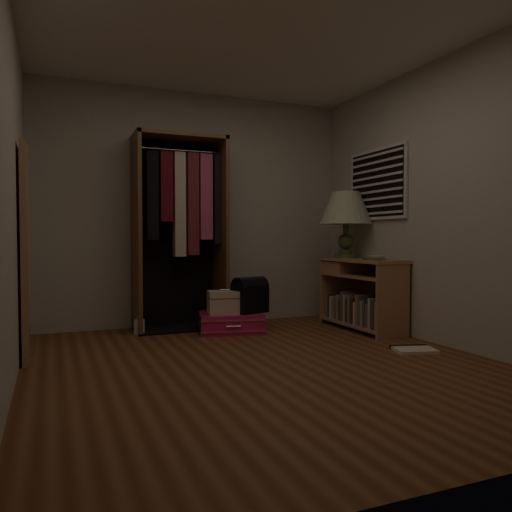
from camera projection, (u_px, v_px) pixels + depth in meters
name	position (u px, v px, depth m)	size (l,w,h in m)	color
ground	(267.00, 365.00, 3.81)	(4.00, 4.00, 0.00)	brown
room_walls	(274.00, 169.00, 3.83)	(3.52, 4.02, 2.60)	beige
console_bookshelf	(360.00, 292.00, 5.34)	(0.42, 1.12, 0.75)	#AA7752
open_wardrobe	(183.00, 216.00, 5.33)	(1.00, 0.50, 2.05)	brown
floor_mirror	(27.00, 253.00, 4.06)	(0.06, 0.80, 1.70)	tan
pink_suitcase	(231.00, 323.00, 5.14)	(0.74, 0.61, 0.20)	#C71855
train_case	(225.00, 302.00, 5.09)	(0.38, 0.29, 0.25)	#C4B195
black_bag	(250.00, 294.00, 5.16)	(0.39, 0.31, 0.37)	black
table_lamp	(346.00, 210.00, 5.57)	(0.74, 0.74, 0.74)	#3D4F26
brass_tray	(373.00, 259.00, 5.11)	(0.26, 0.26, 0.01)	#A78C40
ceramic_bowl	(375.00, 258.00, 5.00)	(0.18, 0.18, 0.04)	#9FBFA6
white_jug	(139.00, 327.00, 5.02)	(0.13, 0.13, 0.19)	white
floor_book	(413.00, 349.00, 4.29)	(0.40, 0.35, 0.03)	#F0E3CA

